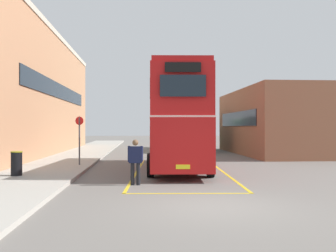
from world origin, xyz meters
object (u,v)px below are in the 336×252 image
at_px(double_decker_bus, 178,119).
at_px(single_deck_bus, 184,132).
at_px(pedestrian_boarding, 135,159).
at_px(bus_stop_sign, 79,136).
at_px(litter_bin, 17,163).

distance_m(double_decker_bus, single_deck_bus, 15.89).
height_order(pedestrian_boarding, bus_stop_sign, bus_stop_sign).
bearing_deg(litter_bin, double_decker_bus, 25.05).
bearing_deg(bus_stop_sign, litter_bin, -113.04).
bearing_deg(double_decker_bus, bus_stop_sign, 168.10).
xyz_separation_m(double_decker_bus, single_deck_bus, (2.12, 15.73, -0.87)).
relative_size(double_decker_bus, litter_bin, 10.37).
distance_m(double_decker_bus, pedestrian_boarding, 5.70).
bearing_deg(single_deck_bus, litter_bin, -115.25).
height_order(pedestrian_boarding, litter_bin, pedestrian_boarding).
xyz_separation_m(litter_bin, bus_stop_sign, (1.80, 4.23, 1.02)).
height_order(double_decker_bus, bus_stop_sign, double_decker_bus).
xyz_separation_m(double_decker_bus, pedestrian_boarding, (-2.02, -5.09, -1.57)).
relative_size(double_decker_bus, single_deck_bus, 1.03).
bearing_deg(litter_bin, single_deck_bus, 64.75).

